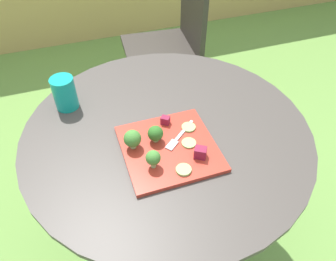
# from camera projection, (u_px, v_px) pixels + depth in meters

# --- Properties ---
(ground_plane) EXTENTS (12.00, 12.00, 0.00)m
(ground_plane) POSITION_uv_depth(u_px,v_px,m) (167.00, 236.00, 1.63)
(ground_plane) COLOR #669342
(patio_table) EXTENTS (0.98, 0.98, 0.73)m
(patio_table) POSITION_uv_depth(u_px,v_px,m) (167.00, 173.00, 1.29)
(patio_table) COLOR #423D38
(patio_table) RESTS_ON ground_plane
(patio_chair) EXTENTS (0.48, 0.48, 0.90)m
(patio_chair) POSITION_uv_depth(u_px,v_px,m) (175.00, 35.00, 2.01)
(patio_chair) COLOR #332D28
(patio_chair) RESTS_ON ground_plane
(salad_plate) EXTENTS (0.29, 0.29, 0.01)m
(salad_plate) POSITION_uv_depth(u_px,v_px,m) (169.00, 148.00, 1.05)
(salad_plate) COLOR #AD3323
(salad_plate) RESTS_ON patio_table
(drinking_glass) EXTENTS (0.08, 0.08, 0.12)m
(drinking_glass) POSITION_uv_depth(u_px,v_px,m) (65.00, 95.00, 1.17)
(drinking_glass) COLOR #149989
(drinking_glass) RESTS_ON patio_table
(fork) EXTENTS (0.13, 0.11, 0.00)m
(fork) POSITION_uv_depth(u_px,v_px,m) (178.00, 137.00, 1.07)
(fork) COLOR silver
(fork) RESTS_ON salad_plate
(broccoli_floret_0) EXTENTS (0.05, 0.05, 0.06)m
(broccoli_floret_0) POSITION_uv_depth(u_px,v_px,m) (155.00, 134.00, 1.04)
(broccoli_floret_0) COLOR #99B770
(broccoli_floret_0) RESTS_ON salad_plate
(broccoli_floret_1) EXTENTS (0.05, 0.05, 0.07)m
(broccoli_floret_1) POSITION_uv_depth(u_px,v_px,m) (132.00, 139.00, 1.02)
(broccoli_floret_1) COLOR #99B770
(broccoli_floret_1) RESTS_ON salad_plate
(broccoli_floret_2) EXTENTS (0.04, 0.04, 0.06)m
(broccoli_floret_2) POSITION_uv_depth(u_px,v_px,m) (153.00, 158.00, 0.96)
(broccoli_floret_2) COLOR #99B770
(broccoli_floret_2) RESTS_ON salad_plate
(cucumber_slice_0) EXTENTS (0.05, 0.05, 0.01)m
(cucumber_slice_0) POSITION_uv_depth(u_px,v_px,m) (189.00, 127.00, 1.10)
(cucumber_slice_0) COLOR #8EB766
(cucumber_slice_0) RESTS_ON salad_plate
(cucumber_slice_1) EXTENTS (0.05, 0.05, 0.01)m
(cucumber_slice_1) POSITION_uv_depth(u_px,v_px,m) (189.00, 143.00, 1.05)
(cucumber_slice_1) COLOR #8EB766
(cucumber_slice_1) RESTS_ON salad_plate
(cucumber_slice_2) EXTENTS (0.05, 0.05, 0.01)m
(cucumber_slice_2) POSITION_uv_depth(u_px,v_px,m) (184.00, 170.00, 0.97)
(cucumber_slice_2) COLOR #8EB766
(cucumber_slice_2) RESTS_ON salad_plate
(beet_chunk_0) EXTENTS (0.05, 0.04, 0.04)m
(beet_chunk_0) POSITION_uv_depth(u_px,v_px,m) (200.00, 153.00, 1.00)
(beet_chunk_0) COLOR maroon
(beet_chunk_0) RESTS_ON salad_plate
(beet_chunk_1) EXTENTS (0.04, 0.03, 0.03)m
(beet_chunk_1) POSITION_uv_depth(u_px,v_px,m) (164.00, 121.00, 1.11)
(beet_chunk_1) COLOR maroon
(beet_chunk_1) RESTS_ON salad_plate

